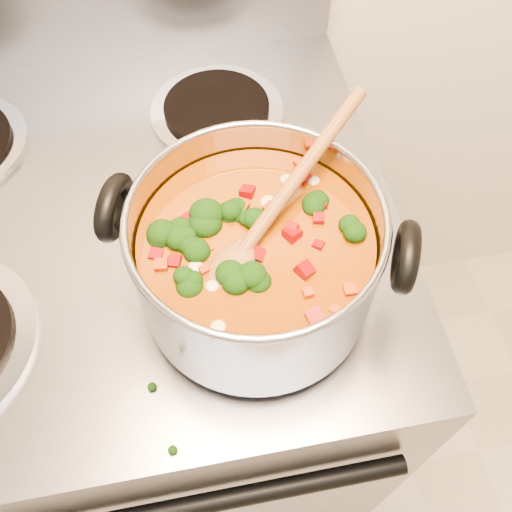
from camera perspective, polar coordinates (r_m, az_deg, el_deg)
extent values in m
cube|color=gray|center=(1.17, -10.61, -9.45)|extent=(0.78, 0.68, 0.92)
cube|color=gray|center=(0.96, -17.72, 22.25)|extent=(0.78, 0.03, 0.16)
cylinder|color=#A5A5AD|center=(0.68, -0.13, -3.58)|extent=(0.24, 0.24, 0.01)
cylinder|color=black|center=(0.67, -0.13, -3.26)|extent=(0.19, 0.19, 0.01)
cylinder|color=#A5A5AD|center=(0.87, -3.93, 14.24)|extent=(0.20, 0.20, 0.01)
cylinder|color=black|center=(0.87, -3.96, 14.63)|extent=(0.15, 0.15, 0.01)
cylinder|color=#A9A9B1|center=(0.61, 0.00, -0.12)|extent=(0.26, 0.26, 0.14)
torus|color=#A9A9B1|center=(0.55, 0.00, 3.79)|extent=(0.26, 0.26, 0.01)
cylinder|color=brown|center=(0.62, 0.00, -0.97)|extent=(0.24, 0.24, 0.10)
torus|color=black|center=(0.60, -13.95, 4.74)|extent=(0.05, 0.08, 0.08)
torus|color=black|center=(0.57, 14.74, -0.08)|extent=(0.05, 0.08, 0.08)
ellipsoid|color=black|center=(0.64, 2.85, 9.40)|extent=(0.04, 0.04, 0.03)
ellipsoid|color=black|center=(0.58, -0.46, 2.87)|extent=(0.04, 0.04, 0.03)
ellipsoid|color=black|center=(0.64, 2.02, 9.17)|extent=(0.04, 0.04, 0.03)
ellipsoid|color=black|center=(0.58, 0.54, 2.36)|extent=(0.04, 0.04, 0.03)
ellipsoid|color=black|center=(0.55, -1.93, -3.31)|extent=(0.04, 0.04, 0.03)
ellipsoid|color=black|center=(0.61, -2.83, 6.35)|extent=(0.04, 0.04, 0.03)
ellipsoid|color=black|center=(0.56, 6.60, -1.69)|extent=(0.04, 0.04, 0.03)
ellipsoid|color=black|center=(0.54, 7.45, -4.80)|extent=(0.04, 0.04, 0.03)
ellipsoid|color=black|center=(0.60, -10.18, 3.16)|extent=(0.04, 0.04, 0.03)
ellipsoid|color=black|center=(0.63, -4.57, 8.34)|extent=(0.04, 0.04, 0.03)
ellipsoid|color=black|center=(0.57, -3.70, 0.74)|extent=(0.04, 0.04, 0.03)
ellipsoid|color=#8F0F05|center=(0.57, -4.10, 1.31)|extent=(0.01, 0.01, 0.01)
ellipsoid|color=#8F0F05|center=(0.57, -0.85, 0.79)|extent=(0.01, 0.01, 0.01)
ellipsoid|color=#8F0F05|center=(0.54, 4.75, -5.28)|extent=(0.01, 0.01, 0.01)
ellipsoid|color=#8F0F05|center=(0.56, 7.35, -1.48)|extent=(0.01, 0.01, 0.01)
ellipsoid|color=#8F0F05|center=(0.56, -1.33, -1.06)|extent=(0.01, 0.01, 0.01)
ellipsoid|color=#8F0F05|center=(0.59, -5.74, 3.48)|extent=(0.01, 0.01, 0.01)
ellipsoid|color=#8F0F05|center=(0.55, -2.24, -3.04)|extent=(0.01, 0.01, 0.01)
ellipsoid|color=#8F0F05|center=(0.58, -2.92, 1.67)|extent=(0.01, 0.01, 0.01)
ellipsoid|color=#8F0F05|center=(0.58, 6.89, 2.20)|extent=(0.01, 0.01, 0.01)
ellipsoid|color=#8F0F05|center=(0.61, 5.61, 6.36)|extent=(0.01, 0.01, 0.01)
ellipsoid|color=#8F0F05|center=(0.55, 6.46, -2.76)|extent=(0.01, 0.01, 0.01)
ellipsoid|color=#8F0F05|center=(0.53, 0.66, -5.81)|extent=(0.01, 0.01, 0.01)
ellipsoid|color=#8F0F05|center=(0.58, 2.43, 2.20)|extent=(0.01, 0.01, 0.01)
ellipsoid|color=#8F0F05|center=(0.59, 10.31, 1.75)|extent=(0.01, 0.01, 0.01)
ellipsoid|color=#B03009|center=(0.57, 2.10, 1.48)|extent=(0.01, 0.01, 0.01)
ellipsoid|color=#B03009|center=(0.55, 7.06, -4.09)|extent=(0.01, 0.01, 0.01)
ellipsoid|color=#B03009|center=(0.59, -9.53, 2.24)|extent=(0.01, 0.01, 0.01)
ellipsoid|color=#B03009|center=(0.62, -2.74, 6.98)|extent=(0.01, 0.01, 0.01)
ellipsoid|color=#B03009|center=(0.61, -5.56, 5.69)|extent=(0.01, 0.01, 0.01)
ellipsoid|color=#B03009|center=(0.54, 6.14, -4.37)|extent=(0.01, 0.01, 0.01)
ellipsoid|color=#B03009|center=(0.63, 0.16, 8.74)|extent=(0.01, 0.01, 0.01)
ellipsoid|color=#B03009|center=(0.64, -0.29, 9.22)|extent=(0.01, 0.01, 0.01)
ellipsoid|color=#B03009|center=(0.59, -0.56, 3.96)|extent=(0.01, 0.01, 0.01)
ellipsoid|color=#B03009|center=(0.55, 2.08, -2.10)|extent=(0.01, 0.01, 0.01)
ellipsoid|color=#B03009|center=(0.58, 7.89, 1.17)|extent=(0.01, 0.01, 0.01)
ellipsoid|color=#B03009|center=(0.55, 7.87, -2.75)|extent=(0.01, 0.01, 0.01)
ellipsoid|color=#C9BE8A|center=(0.61, -0.72, 6.62)|extent=(0.02, 0.02, 0.01)
ellipsoid|color=#C9BE8A|center=(0.59, 2.50, 3.92)|extent=(0.02, 0.02, 0.01)
ellipsoid|color=#C9BE8A|center=(0.56, 7.35, -2.18)|extent=(0.02, 0.02, 0.01)
ellipsoid|color=#C9BE8A|center=(0.57, 5.32, -0.29)|extent=(0.02, 0.02, 0.01)
ellipsoid|color=#C9BE8A|center=(0.60, -4.45, 4.20)|extent=(0.02, 0.02, 0.01)
ellipsoid|color=#C9BE8A|center=(0.61, -4.34, 5.74)|extent=(0.02, 0.02, 0.01)
ellipsoid|color=#C9BE8A|center=(0.57, -4.85, 1.27)|extent=(0.02, 0.02, 0.01)
ellipsoid|color=brown|center=(0.56, -2.73, -1.43)|extent=(0.08, 0.08, 0.03)
cylinder|color=brown|center=(0.59, 4.18, 7.90)|extent=(0.18, 0.17, 0.07)
ellipsoid|color=black|center=(0.62, 2.65, -16.94)|extent=(0.01, 0.01, 0.01)
ellipsoid|color=black|center=(0.78, -1.66, 8.01)|extent=(0.01, 0.01, 0.01)
ellipsoid|color=black|center=(0.62, -7.05, -18.48)|extent=(0.01, 0.01, 0.01)
ellipsoid|color=black|center=(0.70, 15.68, -3.96)|extent=(0.01, 0.01, 0.01)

